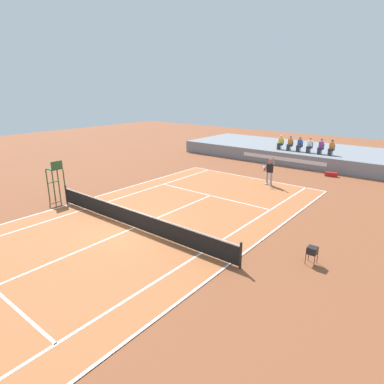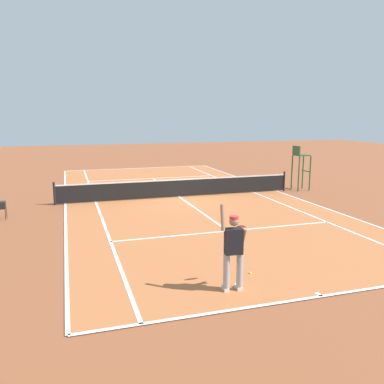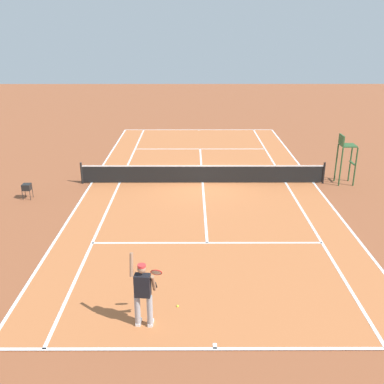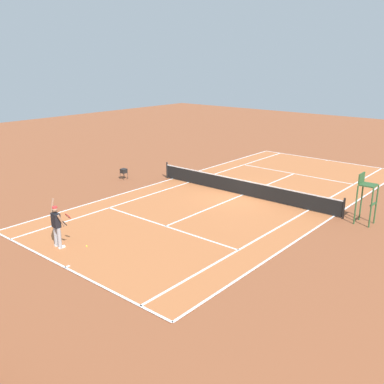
# 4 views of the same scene
# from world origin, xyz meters

# --- Properties ---
(ground_plane) EXTENTS (80.00, 80.00, 0.00)m
(ground_plane) POSITION_xyz_m (0.00, 0.00, 0.00)
(ground_plane) COLOR brown
(court) EXTENTS (11.08, 23.88, 0.03)m
(court) POSITION_xyz_m (0.00, 0.00, 0.01)
(court) COLOR #B76638
(court) RESTS_ON ground
(net) EXTENTS (11.98, 0.10, 1.07)m
(net) POSITION_xyz_m (0.00, 0.00, 0.52)
(net) COLOR black
(net) RESTS_ON ground
(tennis_player) EXTENTS (0.79, 0.62, 2.08)m
(tennis_player) POSITION_xyz_m (1.78, 10.98, 0.99)
(tennis_player) COLOR #9E9EA3
(tennis_player) RESTS_ON ground
(tennis_ball) EXTENTS (0.07, 0.07, 0.07)m
(tennis_ball) POSITION_xyz_m (0.95, 10.19, 0.03)
(tennis_ball) COLOR #D1E533
(tennis_ball) RESTS_ON ground
(umpire_chair) EXTENTS (0.77, 0.77, 2.44)m
(umpire_chair) POSITION_xyz_m (-6.90, 0.00, 1.56)
(umpire_chair) COLOR #2D562D
(umpire_chair) RESTS_ON ground
(ball_hopper) EXTENTS (0.36, 0.36, 0.70)m
(ball_hopper) POSITION_xyz_m (7.91, 2.03, 0.57)
(ball_hopper) COLOR black
(ball_hopper) RESTS_ON ground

